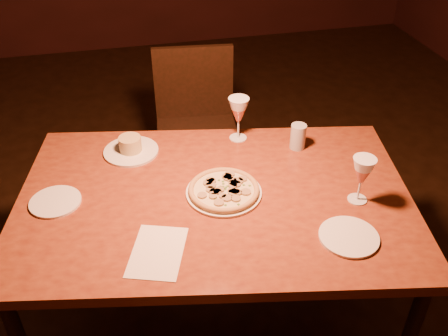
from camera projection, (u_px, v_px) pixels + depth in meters
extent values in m
plane|color=#311C10|center=(187.00, 320.00, 2.40)|extent=(7.00, 7.00, 0.00)
cube|color=#94451F|center=(215.00, 199.00, 1.92)|extent=(1.65, 1.23, 0.04)
cylinder|color=black|center=(75.00, 212.00, 2.47)|extent=(0.05, 0.05, 0.76)
cylinder|color=black|center=(349.00, 205.00, 2.51)|extent=(0.05, 0.05, 0.76)
cube|color=black|center=(198.00, 137.00, 2.84)|extent=(0.50, 0.50, 0.04)
cube|color=black|center=(194.00, 82.00, 2.87)|extent=(0.45, 0.08, 0.43)
cylinder|color=black|center=(169.00, 194.00, 2.82)|extent=(0.04, 0.04, 0.46)
cylinder|color=black|center=(167.00, 157.00, 3.12)|extent=(0.04, 0.04, 0.46)
cylinder|color=black|center=(233.00, 189.00, 2.85)|extent=(0.04, 0.04, 0.46)
cylinder|color=black|center=(226.00, 153.00, 3.15)|extent=(0.04, 0.04, 0.46)
cylinder|color=white|center=(224.00, 193.00, 1.91)|extent=(0.29, 0.29, 0.01)
cylinder|color=beige|center=(224.00, 190.00, 1.90)|extent=(0.26, 0.26, 0.01)
torus|color=tan|center=(224.00, 189.00, 1.90)|extent=(0.27, 0.27, 0.02)
cylinder|color=white|center=(131.00, 151.00, 2.14)|extent=(0.23, 0.23, 0.01)
cylinder|color=tan|center=(130.00, 144.00, 2.12)|extent=(0.10, 0.10, 0.06)
cylinder|color=#ABB3BA|center=(298.00, 136.00, 2.14)|extent=(0.07, 0.07, 0.11)
cylinder|color=white|center=(55.00, 202.00, 1.87)|extent=(0.19, 0.19, 0.01)
cylinder|color=white|center=(349.00, 237.00, 1.71)|extent=(0.21, 0.21, 0.01)
cube|color=white|center=(158.00, 252.00, 1.66)|extent=(0.24, 0.29, 0.00)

